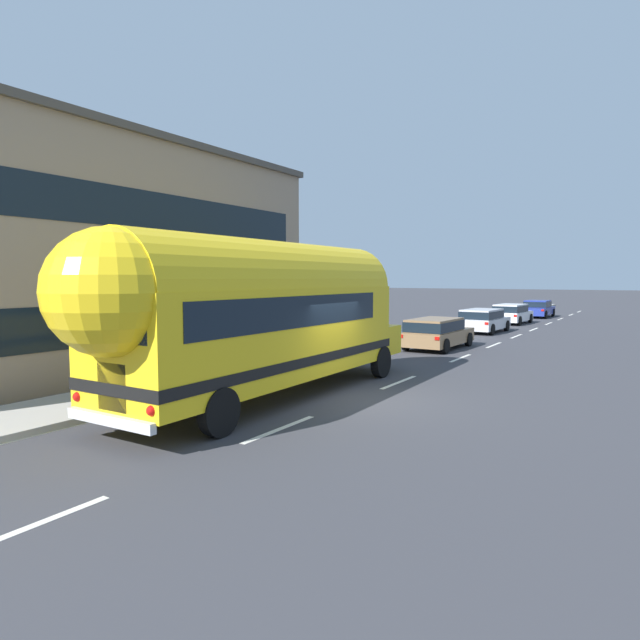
# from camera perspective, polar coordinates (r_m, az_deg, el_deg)

# --- Properties ---
(ground_plane) EXTENTS (300.00, 300.00, 0.00)m
(ground_plane) POSITION_cam_1_polar(r_m,az_deg,el_deg) (14.22, 4.04, -8.35)
(ground_plane) COLOR #38383D
(lane_markings) EXTENTS (3.99, 80.00, 0.01)m
(lane_markings) POSITION_cam_1_polar(r_m,az_deg,el_deg) (26.97, 12.20, -2.34)
(lane_markings) COLOR silver
(lane_markings) RESTS_ON ground
(sidewalk_slab) EXTENTS (2.59, 90.00, 0.15)m
(sidewalk_slab) POSITION_cam_1_polar(r_m,az_deg,el_deg) (25.30, 4.67, -2.53)
(sidewalk_slab) COLOR #ADA89E
(sidewalk_slab) RESTS_ON ground
(roadside_building) EXTENTS (13.34, 17.78, 7.84)m
(roadside_building) POSITION_cam_1_polar(r_m,az_deg,el_deg) (23.08, -29.03, 5.82)
(roadside_building) COLOR gray
(roadside_building) RESTS_ON ground
(painted_bus) EXTENTS (2.76, 12.07, 4.12)m
(painted_bus) POSITION_cam_1_polar(r_m,az_deg,el_deg) (13.56, -6.48, 0.84)
(painted_bus) COLOR yellow
(painted_bus) RESTS_ON ground
(car_lead) EXTENTS (2.06, 4.47, 1.37)m
(car_lead) POSITION_cam_1_polar(r_m,az_deg,el_deg) (24.46, 12.31, -1.19)
(car_lead) COLOR olive
(car_lead) RESTS_ON ground
(car_second) EXTENTS (2.12, 4.41, 1.37)m
(car_second) POSITION_cam_1_polar(r_m,az_deg,el_deg) (32.51, 16.98, 0.09)
(car_second) COLOR silver
(car_second) RESTS_ON ground
(car_third) EXTENTS (2.06, 4.41, 1.37)m
(car_third) POSITION_cam_1_polar(r_m,az_deg,el_deg) (39.38, 19.73, 0.75)
(car_third) COLOR white
(car_third) RESTS_ON ground
(car_fourth) EXTENTS (2.05, 4.67, 1.37)m
(car_fourth) POSITION_cam_1_polar(r_m,az_deg,el_deg) (46.88, 22.18, 1.19)
(car_fourth) COLOR navy
(car_fourth) RESTS_ON ground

